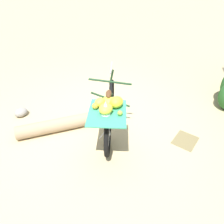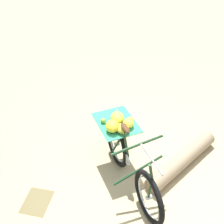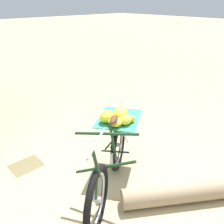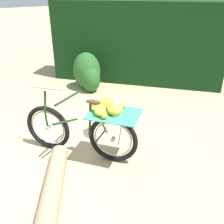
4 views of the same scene
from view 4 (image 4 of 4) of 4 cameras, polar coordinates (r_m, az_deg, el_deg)
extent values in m
plane|color=tan|center=(3.97, -9.58, -9.33)|extent=(60.00, 60.00, 0.00)
cube|color=black|center=(6.75, 5.65, 15.39)|extent=(3.98, 3.36, 2.01)
torus|color=black|center=(3.99, -14.33, -3.48)|extent=(0.64, 0.47, 0.73)
torus|color=#B7B7BC|center=(3.99, -14.33, -3.48)|extent=(0.48, 0.34, 0.57)
cylinder|color=#B7B7BC|center=(3.99, -14.33, -3.48)|extent=(0.09, 0.10, 0.06)
torus|color=black|center=(3.58, 0.20, -6.24)|extent=(0.64, 0.47, 0.73)
torus|color=#B7B7BC|center=(3.58, 0.20, -6.24)|extent=(0.48, 0.34, 0.57)
cylinder|color=#B7B7BC|center=(3.58, 0.20, -6.24)|extent=(0.09, 0.10, 0.06)
cylinder|color=#19381E|center=(3.75, -10.38, -2.14)|extent=(0.42, 0.60, 0.30)
cylinder|color=#19381E|center=(3.55, -9.89, 3.20)|extent=(0.43, 0.61, 0.11)
cylinder|color=#19381E|center=(3.55, -5.02, -1.59)|extent=(0.09, 0.11, 0.49)
cylinder|color=#19381E|center=(3.63, -2.66, -5.53)|extent=(0.23, 0.33, 0.05)
cylinder|color=#19381E|center=(3.51, -2.13, -2.70)|extent=(0.20, 0.28, 0.47)
cylinder|color=#19381E|center=(3.92, -14.70, -1.56)|extent=(0.05, 0.06, 0.30)
cylinder|color=#19381E|center=(3.78, -14.96, 2.37)|extent=(0.08, 0.10, 0.30)
cylinder|color=gray|center=(3.69, -14.94, 5.25)|extent=(0.44, 0.31, 0.02)
ellipsoid|color=#4C2D19|center=(3.41, -4.27, 2.30)|extent=(0.23, 0.20, 0.06)
cylinder|color=#B7B7BC|center=(3.68, -5.45, -4.82)|extent=(0.14, 0.11, 0.16)
cylinder|color=#B7B7BC|center=(3.51, -1.27, -3.37)|extent=(0.13, 0.18, 0.39)
cylinder|color=#B7B7BC|center=(3.45, 2.03, -3.92)|extent=(0.15, 0.21, 0.39)
cube|color=brown|center=(3.38, 0.54, -0.71)|extent=(0.74, 0.70, 0.02)
cube|color=#33936B|center=(3.37, 0.54, -0.44)|extent=(0.87, 0.83, 0.01)
ellipsoid|color=yellow|center=(3.41, -2.98, 1.03)|extent=(0.27, 0.27, 0.11)
ellipsoid|color=yellow|center=(3.48, -1.20, 2.04)|extent=(0.24, 0.22, 0.16)
ellipsoid|color=yellow|center=(3.29, -2.70, 0.15)|extent=(0.19, 0.17, 0.13)
ellipsoid|color=yellow|center=(3.32, 0.69, 0.54)|extent=(0.27, 0.25, 0.14)
sphere|color=gold|center=(3.22, -1.79, -0.79)|extent=(0.09, 0.09, 0.09)
sphere|color=#B29333|center=(3.32, 0.00, 0.09)|extent=(0.09, 0.09, 0.09)
sphere|color=#8CAD38|center=(3.49, 2.38, 1.32)|extent=(0.07, 0.07, 0.07)
cone|color=white|center=(3.29, 1.10, 1.04)|extent=(0.19, 0.19, 0.21)
cylinder|color=#9E8466|center=(3.25, -13.34, -16.59)|extent=(1.39, 1.04, 0.24)
ellipsoid|color=#235623|center=(6.28, -5.76, 9.28)|extent=(0.72, 0.65, 0.90)
ellipsoid|color=#235623|center=(6.09, -4.88, 7.43)|extent=(0.50, 0.45, 0.63)
ellipsoid|color=#235623|center=(6.54, -6.27, 8.53)|extent=(0.45, 0.41, 0.59)
cylinder|color=#4C3823|center=(6.39, -5.61, 6.20)|extent=(0.07, 0.07, 0.18)
cube|color=olive|center=(4.94, 1.63, -1.23)|extent=(0.44, 0.36, 0.01)
camera|label=1|loc=(3.37, 47.20, 21.26)|focal=32.54mm
camera|label=2|loc=(5.85, -30.79, 35.10)|focal=47.27mm
camera|label=3|loc=(4.40, -43.50, 18.99)|focal=38.90mm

